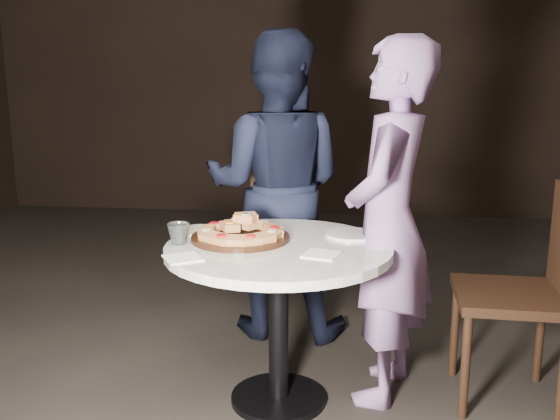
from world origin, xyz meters
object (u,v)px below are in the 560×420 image
Objects in this scene: chair_right at (535,281)px; focaccia_pile at (241,229)px; diner_navy at (276,186)px; serving_board at (240,238)px; table at (279,275)px; chair_far at (286,223)px; water_glass at (179,233)px; diner_teal at (389,224)px.

focaccia_pile is at bearing -84.66° from chair_right.
focaccia_pile is 0.68m from diner_navy.
table is at bearing -20.19° from serving_board.
focaccia_pile is (0.00, 0.00, 0.03)m from serving_board.
chair_far is (-0.10, 1.17, -0.07)m from table.
focaccia_pile reaches higher than table.
serving_board is (-0.16, 0.06, 0.13)m from table.
table is at bearing 4.08° from water_glass.
serving_board is at bearing 20.84° from water_glass.
chair_far reaches higher than water_glass.
focaccia_pile is 0.23× the size of diner_navy.
serving_board is 0.27× the size of diner_teal.
serving_board is 0.25m from water_glass.
diner_navy is 1.04× the size of diner_teal.
water_glass is at bearing -175.92° from table.
diner_navy is at bearing -116.45° from chair_right.
water_glass reaches higher than table.
chair_far is 0.56× the size of diner_teal.
diner_navy is at bearing -124.78° from diner_teal.
chair_far reaches higher than table.
chair_far is (0.06, 1.11, -0.24)m from focaccia_pile.
focaccia_pile is at bearing 21.46° from water_glass.
table is 1.18m from chair_far.
chair_right reaches higher than table.
water_glass is 0.82m from diner_navy.
water_glass is at bearing -81.48° from chair_right.
water_glass is at bearing -159.16° from serving_board.
focaccia_pile is 3.99× the size of water_glass.
chair_far is at bearing -130.77° from chair_right.
diner_navy is (-0.10, 0.74, 0.22)m from table.
diner_teal is (0.43, 0.13, 0.19)m from table.
chair_right is (1.41, 0.15, -0.19)m from water_glass.
serving_board is 1.13m from chair_far.
diner_teal reaches higher than serving_board.
chair_far is at bearing 86.68° from focaccia_pile.
serving_board is 0.03m from focaccia_pile.
focaccia_pile is 0.43× the size of chair_far.
chair_right is at bearing 7.09° from table.
serving_board is at bearing 159.81° from table.
diner_teal is (0.59, 0.07, 0.02)m from focaccia_pile.
focaccia_pile is at bearing 70.03° from serving_board.
chair_far is at bearing -138.97° from diner_teal.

